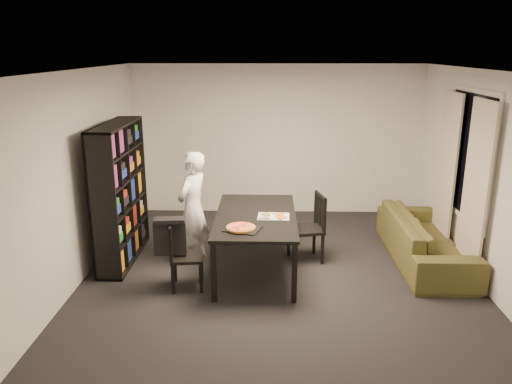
{
  "coord_description": "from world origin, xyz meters",
  "views": [
    {
      "loc": [
        -0.15,
        -5.85,
        2.85
      ],
      "look_at": [
        -0.3,
        0.36,
        1.05
      ],
      "focal_mm": 35.0,
      "sensor_mm": 36.0,
      "label": 1
    }
  ],
  "objects_px": {
    "dining_table": "(256,220)",
    "baking_tray": "(243,229)",
    "bookshelf": "(120,193)",
    "person": "(193,208)",
    "pepperoni_pizza": "(241,228)",
    "chair_left": "(180,251)",
    "chair_right": "(312,223)",
    "sofa": "(425,239)"
  },
  "relations": [
    {
      "from": "pepperoni_pizza",
      "to": "bookshelf",
      "type": "bearing_deg",
      "value": 152.05
    },
    {
      "from": "dining_table",
      "to": "chair_right",
      "type": "relative_size",
      "value": 1.97
    },
    {
      "from": "dining_table",
      "to": "person",
      "type": "xyz_separation_m",
      "value": [
        -0.86,
        0.29,
        0.07
      ]
    },
    {
      "from": "baking_tray",
      "to": "pepperoni_pizza",
      "type": "relative_size",
      "value": 1.14
    },
    {
      "from": "baking_tray",
      "to": "sofa",
      "type": "bearing_deg",
      "value": 19.98
    },
    {
      "from": "chair_right",
      "to": "chair_left",
      "type": "bearing_deg",
      "value": -74.64
    },
    {
      "from": "dining_table",
      "to": "chair_right",
      "type": "height_order",
      "value": "chair_right"
    },
    {
      "from": "bookshelf",
      "to": "chair_left",
      "type": "distance_m",
      "value": 1.37
    },
    {
      "from": "chair_right",
      "to": "baking_tray",
      "type": "bearing_deg",
      "value": -57.73
    },
    {
      "from": "person",
      "to": "baking_tray",
      "type": "xyz_separation_m",
      "value": [
        0.72,
        -0.84,
        0.01
      ]
    },
    {
      "from": "sofa",
      "to": "dining_table",
      "type": "bearing_deg",
      "value": 98.63
    },
    {
      "from": "chair_right",
      "to": "baking_tray",
      "type": "xyz_separation_m",
      "value": [
        -0.91,
        -0.91,
        0.24
      ]
    },
    {
      "from": "person",
      "to": "pepperoni_pizza",
      "type": "xyz_separation_m",
      "value": [
        0.7,
        -0.85,
        0.03
      ]
    },
    {
      "from": "dining_table",
      "to": "pepperoni_pizza",
      "type": "height_order",
      "value": "pepperoni_pizza"
    },
    {
      "from": "dining_table",
      "to": "sofa",
      "type": "relative_size",
      "value": 0.84
    },
    {
      "from": "chair_right",
      "to": "baking_tray",
      "type": "height_order",
      "value": "chair_right"
    },
    {
      "from": "bookshelf",
      "to": "person",
      "type": "distance_m",
      "value": 1.01
    },
    {
      "from": "baking_tray",
      "to": "pepperoni_pizza",
      "type": "height_order",
      "value": "pepperoni_pizza"
    },
    {
      "from": "pepperoni_pizza",
      "to": "chair_right",
      "type": "bearing_deg",
      "value": 44.58
    },
    {
      "from": "bookshelf",
      "to": "dining_table",
      "type": "relative_size",
      "value": 1.03
    },
    {
      "from": "chair_left",
      "to": "baking_tray",
      "type": "distance_m",
      "value": 0.82
    },
    {
      "from": "bookshelf",
      "to": "pepperoni_pizza",
      "type": "bearing_deg",
      "value": -27.95
    },
    {
      "from": "bookshelf",
      "to": "chair_left",
      "type": "relative_size",
      "value": 2.27
    },
    {
      "from": "pepperoni_pizza",
      "to": "chair_left",
      "type": "bearing_deg",
      "value": 177.9
    },
    {
      "from": "pepperoni_pizza",
      "to": "baking_tray",
      "type": "bearing_deg",
      "value": 24.55
    },
    {
      "from": "person",
      "to": "pepperoni_pizza",
      "type": "relative_size",
      "value": 4.4
    },
    {
      "from": "dining_table",
      "to": "chair_right",
      "type": "xyz_separation_m",
      "value": [
        0.77,
        0.36,
        -0.17
      ]
    },
    {
      "from": "dining_table",
      "to": "chair_left",
      "type": "bearing_deg",
      "value": -149.83
    },
    {
      "from": "dining_table",
      "to": "person",
      "type": "distance_m",
      "value": 0.91
    },
    {
      "from": "bookshelf",
      "to": "sofa",
      "type": "bearing_deg",
      "value": 0.14
    },
    {
      "from": "chair_left",
      "to": "chair_right",
      "type": "distance_m",
      "value": 1.9
    },
    {
      "from": "dining_table",
      "to": "chair_right",
      "type": "distance_m",
      "value": 0.86
    },
    {
      "from": "bookshelf",
      "to": "dining_table",
      "type": "xyz_separation_m",
      "value": [
        1.86,
        -0.34,
        -0.25
      ]
    },
    {
      "from": "pepperoni_pizza",
      "to": "person",
      "type": "bearing_deg",
      "value": 129.46
    },
    {
      "from": "dining_table",
      "to": "baking_tray",
      "type": "bearing_deg",
      "value": -104.78
    },
    {
      "from": "bookshelf",
      "to": "chair_left",
      "type": "xyz_separation_m",
      "value": [
        0.95,
        -0.87,
        -0.47
      ]
    },
    {
      "from": "dining_table",
      "to": "baking_tray",
      "type": "xyz_separation_m",
      "value": [
        -0.14,
        -0.54,
        0.07
      ]
    },
    {
      "from": "chair_right",
      "to": "pepperoni_pizza",
      "type": "bearing_deg",
      "value": -58.09
    },
    {
      "from": "chair_left",
      "to": "person",
      "type": "relative_size",
      "value": 0.54
    },
    {
      "from": "person",
      "to": "chair_right",
      "type": "bearing_deg",
      "value": 115.54
    },
    {
      "from": "bookshelf",
      "to": "baking_tray",
      "type": "bearing_deg",
      "value": -27.39
    },
    {
      "from": "person",
      "to": "baking_tray",
      "type": "height_order",
      "value": "person"
    }
  ]
}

